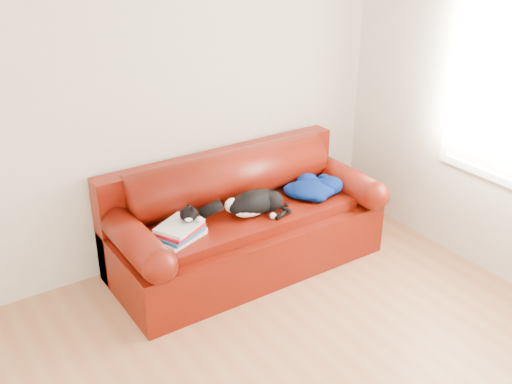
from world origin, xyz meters
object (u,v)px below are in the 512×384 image
sofa_base (246,238)px  book_stack (179,231)px  blanket (313,187)px  cat (254,203)px

sofa_base → book_stack: (-0.63, -0.11, 0.31)m
book_stack → blanket: 1.22m
sofa_base → book_stack: size_ratio=5.24×
book_stack → cat: 0.63m
sofa_base → blanket: blanket is taller
cat → blanket: cat is taller
sofa_base → blanket: (0.59, -0.09, 0.33)m
cat → book_stack: bearing=-155.6°
sofa_base → book_stack: 0.71m
blanket → book_stack: bearing=-179.2°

